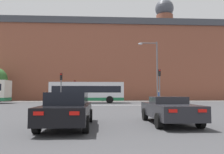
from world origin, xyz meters
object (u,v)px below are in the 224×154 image
object	(u,v)px
traffic_light_far_left	(75,87)
traffic_light_near_left	(61,83)
pedestrian_walking_west	(45,96)
car_saloon_left	(68,109)
car_roadster_right	(169,110)
pedestrian_waiting	(102,95)
street_lamp_junction	(154,66)
pedestrian_walking_east	(159,95)
bus_crossing_lead	(87,92)
traffic_light_near_right	(160,81)

from	to	relation	value
traffic_light_far_left	traffic_light_near_left	size ratio (longest dim) A/B	0.96
traffic_light_far_left	pedestrian_walking_west	xyz separation A→B (m)	(-5.23, 0.95, -1.52)
car_saloon_left	car_roadster_right	world-z (taller)	car_saloon_left
pedestrian_waiting	pedestrian_walking_west	xyz separation A→B (m)	(-10.00, 1.12, -0.06)
pedestrian_walking_west	street_lamp_junction	bearing A→B (deg)	-61.56
car_saloon_left	traffic_light_far_left	xyz separation A→B (m)	(-3.00, 28.46, 1.70)
street_lamp_junction	pedestrian_walking_east	xyz separation A→B (m)	(4.35, 13.87, -3.44)
traffic_light_near_left	bus_crossing_lead	bearing A→B (deg)	63.28
bus_crossing_lead	pedestrian_walking_west	bearing A→B (deg)	45.26
car_saloon_left	traffic_light_near_right	xyz separation A→B (m)	(8.46, 16.14, 2.10)
car_roadster_right	traffic_light_near_left	xyz separation A→B (m)	(-7.81, 15.62, 1.88)
pedestrian_walking_east	pedestrian_walking_west	world-z (taller)	pedestrian_walking_east
pedestrian_walking_east	car_saloon_left	bearing A→B (deg)	119.68
car_roadster_right	traffic_light_far_left	xyz separation A→B (m)	(-7.61, 27.75, 1.79)
bus_crossing_lead	traffic_light_near_left	bearing A→B (deg)	153.28
bus_crossing_lead	street_lamp_junction	world-z (taller)	street_lamp_junction
traffic_light_near_left	street_lamp_junction	xyz separation A→B (m)	(10.79, -0.97, 1.98)
bus_crossing_lead	traffic_light_near_left	size ratio (longest dim) A/B	2.74
car_saloon_left	traffic_light_near_left	size ratio (longest dim) A/B	1.29
street_lamp_junction	bus_crossing_lead	bearing A→B (deg)	141.70
bus_crossing_lead	traffic_light_far_left	xyz separation A→B (m)	(-2.52, 6.73, 0.88)
traffic_light_near_right	pedestrian_waiting	world-z (taller)	traffic_light_near_right
traffic_light_far_left	pedestrian_waiting	world-z (taller)	traffic_light_far_left
traffic_light_far_left	street_lamp_junction	world-z (taller)	street_lamp_junction
car_saloon_left	pedestrian_walking_west	world-z (taller)	pedestrian_walking_west
pedestrian_walking_east	pedestrian_walking_west	size ratio (longest dim) A/B	1.14
car_roadster_right	street_lamp_junction	xyz separation A→B (m)	(2.99, 14.65, 3.86)
traffic_light_near_left	pedestrian_walking_east	bearing A→B (deg)	40.43
pedestrian_waiting	traffic_light_far_left	bearing A→B (deg)	-147.80
traffic_light_near_right	pedestrian_waiting	bearing A→B (deg)	118.85
pedestrian_waiting	street_lamp_junction	bearing A→B (deg)	-31.52
traffic_light_near_right	pedestrian_walking_west	world-z (taller)	traffic_light_near_right
traffic_light_near_left	car_saloon_left	bearing A→B (deg)	-78.91
traffic_light_near_left	pedestrian_walking_east	size ratio (longest dim) A/B	2.05
car_roadster_right	traffic_light_near_left	size ratio (longest dim) A/B	1.19
bus_crossing_lead	pedestrian_walking_west	distance (m)	10.93
pedestrian_walking_west	traffic_light_near_left	bearing A→B (deg)	-88.92
car_saloon_left	pedestrian_walking_west	xyz separation A→B (m)	(-8.23, 29.41, 0.18)
traffic_light_far_left	traffic_light_near_right	xyz separation A→B (m)	(11.47, -12.32, 0.40)
bus_crossing_lead	pedestrian_walking_west	world-z (taller)	bus_crossing_lead
car_saloon_left	traffic_light_near_right	world-z (taller)	traffic_light_near_right
pedestrian_walking_east	traffic_light_far_left	bearing A→B (deg)	54.82
car_saloon_left	street_lamp_junction	size ratio (longest dim) A/B	0.65
traffic_light_near_left	pedestrian_walking_west	bearing A→B (deg)	111.03
bus_crossing_lead	pedestrian_waiting	size ratio (longest dim) A/B	6.06
car_saloon_left	car_roadster_right	bearing A→B (deg)	8.87
car_roadster_right	street_lamp_junction	distance (m)	15.44
car_saloon_left	pedestrian_waiting	bearing A→B (deg)	86.59
traffic_light_far_left	traffic_light_near_right	size ratio (longest dim) A/B	0.85
traffic_light_far_left	traffic_light_near_right	world-z (taller)	traffic_light_near_right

